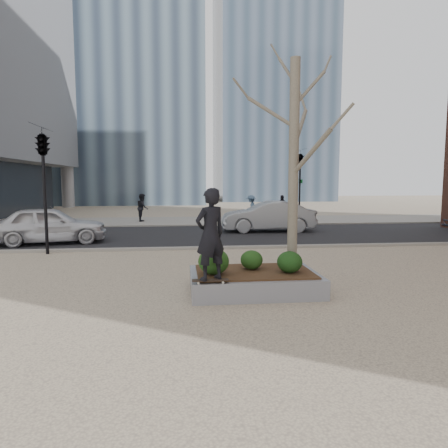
{
  "coord_description": "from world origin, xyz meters",
  "views": [
    {
      "loc": [
        -0.7,
        -9.15,
        2.6
      ],
      "look_at": [
        0.5,
        2.0,
        1.4
      ],
      "focal_mm": 32.0,
      "sensor_mm": 36.0,
      "label": 1
    }
  ],
  "objects": [
    {
      "name": "ground",
      "position": [
        0.0,
        0.0,
        0.0
      ],
      "size": [
        120.0,
        120.0,
        0.0
      ],
      "primitive_type": "plane",
      "color": "#BEAB8B",
      "rests_on": "ground"
    },
    {
      "name": "street",
      "position": [
        0.0,
        10.0,
        0.01
      ],
      "size": [
        60.0,
        8.0,
        0.02
      ],
      "primitive_type": "cube",
      "color": "black",
      "rests_on": "ground"
    },
    {
      "name": "far_sidewalk",
      "position": [
        0.0,
        17.0,
        0.01
      ],
      "size": [
        60.0,
        6.0,
        0.02
      ],
      "primitive_type": "cube",
      "color": "gray",
      "rests_on": "ground"
    },
    {
      "name": "planter",
      "position": [
        1.0,
        0.0,
        0.23
      ],
      "size": [
        3.0,
        2.0,
        0.45
      ],
      "primitive_type": "cube",
      "color": "gray",
      "rests_on": "ground"
    },
    {
      "name": "planter_mulch",
      "position": [
        1.0,
        0.0,
        0.47
      ],
      "size": [
        2.7,
        1.7,
        0.04
      ],
      "primitive_type": "cube",
      "color": "#382314",
      "rests_on": "planter"
    },
    {
      "name": "sycamore_tree",
      "position": [
        2.0,
        0.3,
        3.79
      ],
      "size": [
        2.8,
        2.8,
        6.6
      ],
      "primitive_type": null,
      "color": "gray",
      "rests_on": "planter_mulch"
    },
    {
      "name": "shrub_left",
      "position": [
        0.02,
        -0.25,
        0.79
      ],
      "size": [
        0.71,
        0.71,
        0.6
      ],
      "primitive_type": "ellipsoid",
      "color": "#1A3C13",
      "rests_on": "planter_mulch"
    },
    {
      "name": "shrub_middle",
      "position": [
        0.97,
        0.19,
        0.72
      ],
      "size": [
        0.54,
        0.54,
        0.46
      ],
      "primitive_type": "ellipsoid",
      "color": "#173D13",
      "rests_on": "planter_mulch"
    },
    {
      "name": "shrub_right",
      "position": [
        1.79,
        -0.26,
        0.74
      ],
      "size": [
        0.59,
        0.59,
        0.5
      ],
      "primitive_type": "ellipsoid",
      "color": "#163912",
      "rests_on": "planter_mulch"
    },
    {
      "name": "skateboard",
      "position": [
        -0.1,
        -0.88,
        0.49
      ],
      "size": [
        0.78,
        0.2,
        0.08
      ],
      "primitive_type": null,
      "rotation": [
        0.0,
        0.0,
        0.01
      ],
      "color": "black",
      "rests_on": "planter"
    },
    {
      "name": "skateboarder",
      "position": [
        -0.1,
        -0.88,
        1.5
      ],
      "size": [
        0.85,
        0.76,
        1.94
      ],
      "primitive_type": "imported",
      "rotation": [
        0.0,
        0.0,
        3.67
      ],
      "color": "black",
      "rests_on": "skateboard"
    },
    {
      "name": "police_car",
      "position": [
        -6.18,
        8.05,
        0.79
      ],
      "size": [
        4.82,
        2.71,
        1.55
      ],
      "primitive_type": "imported",
      "rotation": [
        0.0,
        0.0,
        1.78
      ],
      "color": "silver",
      "rests_on": "street"
    },
    {
      "name": "car_silver",
      "position": [
        3.76,
        11.0,
        0.8
      ],
      "size": [
        4.79,
        1.77,
        1.56
      ],
      "primitive_type": "imported",
      "rotation": [
        0.0,
        0.0,
        4.69
      ],
      "color": "gray",
      "rests_on": "street"
    },
    {
      "name": "pedestrian_a",
      "position": [
        -3.19,
        17.0,
        0.91
      ],
      "size": [
        0.76,
        0.93,
        1.78
      ],
      "primitive_type": "imported",
      "rotation": [
        0.0,
        0.0,
        1.68
      ],
      "color": "black",
      "rests_on": "far_sidewalk"
    },
    {
      "name": "pedestrian_b",
      "position": [
        3.82,
        16.28,
        0.87
      ],
      "size": [
        0.96,
        1.24,
        1.7
      ],
      "primitive_type": "imported",
      "rotation": [
        0.0,
        0.0,
        4.37
      ],
      "color": "#45607C",
      "rests_on": "far_sidewalk"
    },
    {
      "name": "pedestrian_c",
      "position": [
        5.86,
        16.24,
        0.87
      ],
      "size": [
        1.05,
        0.6,
        1.69
      ],
      "primitive_type": "imported",
      "rotation": [
        0.0,
        0.0,
        2.94
      ],
      "color": "black",
      "rests_on": "far_sidewalk"
    },
    {
      "name": "traffic_light_near",
      "position": [
        -5.5,
        5.6,
        2.25
      ],
      "size": [
        0.6,
        2.48,
        4.5
      ],
      "primitive_type": null,
      "color": "black",
      "rests_on": "ground"
    },
    {
      "name": "traffic_light_far",
      "position": [
        6.5,
        14.6,
        2.25
      ],
      "size": [
        0.6,
        2.48,
        4.5
      ],
      "primitive_type": null,
      "color": "black",
      "rests_on": "ground"
    },
    {
      "name": "building_glass_a",
      "position": [
        -6.0,
        42.0,
        22.5
      ],
      "size": [
        16.0,
        16.0,
        45.0
      ],
      "primitive_type": "cube",
      "color": "slate",
      "rests_on": "ground"
    },
    {
      "name": "building_glass_b",
      "position": [
        12.0,
        48.0,
        27.5
      ],
      "size": [
        15.0,
        15.0,
        55.0
      ],
      "primitive_type": "cube",
      "color": "slate",
      "rests_on": "ground"
    }
  ]
}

